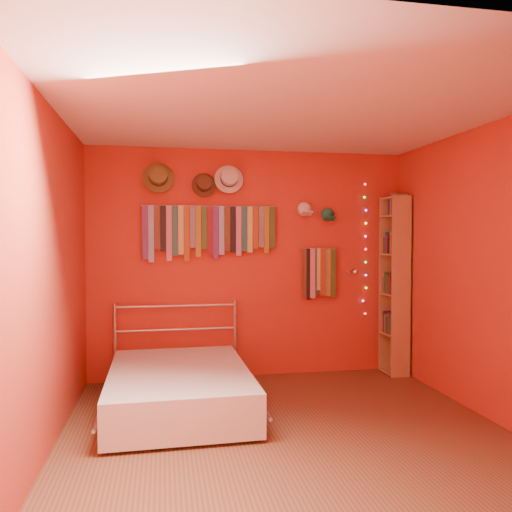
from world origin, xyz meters
TOP-DOWN VIEW (x-y plane):
  - ground at (0.00, 0.00)m, footprint 3.50×3.50m
  - back_wall at (0.00, 1.75)m, footprint 3.50×0.02m
  - right_wall at (1.75, 0.00)m, footprint 0.02×3.50m
  - left_wall at (-1.75, 0.00)m, footprint 0.02×3.50m
  - ceiling at (0.00, 0.00)m, footprint 3.50×3.50m
  - tie_rack at (-0.47, 1.69)m, footprint 1.45×0.03m
  - small_tie_rack at (0.78, 1.68)m, footprint 0.40×0.03m
  - fedora_olive at (-0.99, 1.65)m, footprint 0.33×0.18m
  - fedora_brown at (-0.52, 1.66)m, footprint 0.26×0.14m
  - fedora_white at (-0.25, 1.65)m, footprint 0.31×0.17m
  - cap_white at (0.61, 1.70)m, footprint 0.17×0.21m
  - cap_green at (0.88, 1.70)m, footprint 0.16×0.20m
  - fairy_lights at (1.34, 1.71)m, footprint 0.06×0.02m
  - reading_lamp at (1.13, 1.54)m, footprint 0.06×0.27m
  - bookshelf at (1.66, 1.53)m, footprint 0.25×0.34m
  - bed at (-0.82, 0.75)m, footprint 1.32×1.79m

SIDE VIEW (x-z plane):
  - ground at x=0.00m, z-range 0.00..0.00m
  - bed at x=-0.82m, z-range -0.23..0.63m
  - bookshelf at x=1.66m, z-range 0.02..2.02m
  - reading_lamp at x=1.13m, z-range 1.12..1.20m
  - small_tie_rack at x=0.78m, z-range 0.87..1.45m
  - back_wall at x=0.00m, z-range 0.00..2.50m
  - right_wall at x=1.75m, z-range 0.00..2.50m
  - left_wall at x=-1.75m, z-range 0.00..2.50m
  - fairy_lights at x=1.34m, z-range 0.65..2.16m
  - tie_rack at x=-0.47m, z-range 1.33..1.93m
  - cap_green at x=0.88m, z-range 1.71..1.88m
  - cap_white at x=0.61m, z-range 1.77..1.94m
  - fedora_brown at x=-0.52m, z-range 1.98..2.24m
  - fedora_olive at x=-0.99m, z-range 2.02..2.34m
  - fedora_white at x=-0.25m, z-range 2.02..2.33m
  - ceiling at x=0.00m, z-range 2.49..2.51m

